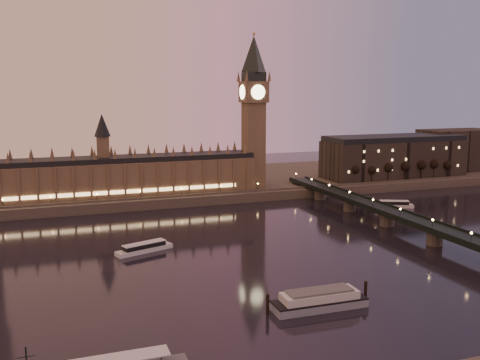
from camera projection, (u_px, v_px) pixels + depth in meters
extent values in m
plane|color=black|center=(238.00, 253.00, 239.92)|extent=(700.00, 700.00, 0.00)
cube|color=#423D35|center=(203.00, 183.00, 402.59)|extent=(560.00, 130.00, 6.00)
cube|color=brown|center=(114.00, 179.00, 336.18)|extent=(180.00, 26.00, 22.00)
cube|color=black|center=(113.00, 159.00, 334.09)|extent=(180.00, 22.00, 3.20)
cube|color=#FFCC7F|center=(117.00, 192.00, 324.64)|extent=(153.00, 0.25, 2.20)
cube|color=brown|center=(253.00, 145.00, 364.37)|extent=(13.00, 13.00, 58.00)
cube|color=brown|center=(254.00, 92.00, 358.38)|extent=(16.00, 16.00, 14.00)
cylinder|color=#FFEAA5|center=(258.00, 92.00, 350.79)|extent=(9.60, 0.35, 9.60)
cylinder|color=#FFEAA5|center=(242.00, 92.00, 355.67)|extent=(0.35, 9.60, 9.60)
cube|color=black|center=(254.00, 77.00, 356.72)|extent=(13.00, 13.00, 6.00)
cone|color=black|center=(254.00, 54.00, 354.22)|extent=(17.68, 17.68, 24.00)
sphere|color=gold|center=(254.00, 34.00, 352.06)|extent=(2.00, 2.00, 2.00)
cube|color=black|center=(410.00, 219.00, 269.11)|extent=(13.00, 260.00, 2.00)
cube|color=black|center=(399.00, 217.00, 266.77)|extent=(0.60, 260.00, 1.00)
cube|color=black|center=(420.00, 215.00, 270.95)|extent=(0.60, 260.00, 1.00)
cube|color=black|center=(393.00, 159.00, 411.58)|extent=(110.00, 36.00, 28.00)
cube|color=black|center=(394.00, 138.00, 408.92)|extent=(108.00, 34.00, 4.00)
cube|color=black|center=(456.00, 150.00, 445.45)|extent=(60.00, 30.00, 34.00)
cylinder|color=black|center=(357.00, 177.00, 382.09)|extent=(0.70, 0.70, 9.66)
sphere|color=black|center=(357.00, 170.00, 381.25)|extent=(6.44, 6.44, 6.44)
cylinder|color=black|center=(373.00, 176.00, 386.49)|extent=(0.70, 0.70, 9.66)
sphere|color=black|center=(373.00, 169.00, 385.65)|extent=(6.44, 6.44, 6.44)
cylinder|color=black|center=(388.00, 175.00, 390.89)|extent=(0.70, 0.70, 9.66)
sphere|color=black|center=(389.00, 168.00, 390.05)|extent=(6.44, 6.44, 6.44)
cylinder|color=black|center=(404.00, 174.00, 395.29)|extent=(0.70, 0.70, 9.66)
sphere|color=black|center=(404.00, 167.00, 394.45)|extent=(6.44, 6.44, 6.44)
cylinder|color=black|center=(418.00, 173.00, 399.68)|extent=(0.70, 0.70, 9.66)
sphere|color=black|center=(419.00, 167.00, 398.85)|extent=(6.44, 6.44, 6.44)
cylinder|color=black|center=(433.00, 172.00, 404.08)|extent=(0.70, 0.70, 9.66)
sphere|color=black|center=(433.00, 166.00, 403.24)|extent=(6.44, 6.44, 6.44)
cylinder|color=black|center=(447.00, 171.00, 408.48)|extent=(0.70, 0.70, 9.66)
sphere|color=black|center=(448.00, 165.00, 407.64)|extent=(6.44, 6.44, 6.44)
cube|color=silver|center=(144.00, 250.00, 241.78)|extent=(27.12, 14.35, 1.96)
cube|color=black|center=(144.00, 245.00, 241.46)|extent=(20.23, 11.05, 1.96)
cube|color=silver|center=(144.00, 243.00, 241.26)|extent=(20.81, 11.45, 0.36)
cube|color=silver|center=(394.00, 206.00, 333.47)|extent=(23.63, 14.51, 1.96)
cube|color=black|center=(394.00, 203.00, 333.15)|extent=(17.67, 11.16, 1.96)
cube|color=silver|center=(394.00, 201.00, 332.95)|extent=(18.19, 11.56, 0.36)
cube|color=gray|center=(319.00, 304.00, 179.09)|extent=(32.64, 9.70, 2.64)
cube|color=black|center=(319.00, 300.00, 178.83)|extent=(32.64, 9.70, 0.51)
cube|color=silver|center=(320.00, 296.00, 178.57)|extent=(26.54, 8.58, 2.64)
cube|color=#595B5E|center=(320.00, 291.00, 178.29)|extent=(22.46, 7.49, 0.71)
cylinder|color=black|center=(268.00, 304.00, 173.90)|extent=(1.12, 1.12, 6.90)
cylinder|color=black|center=(365.00, 291.00, 185.43)|extent=(1.12, 1.12, 6.90)
cylinder|color=black|center=(26.00, 357.00, 128.63)|extent=(4.09, 0.25, 0.25)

